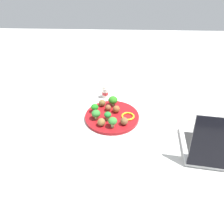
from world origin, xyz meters
name	(u,v)px	position (x,y,z in m)	size (l,w,h in m)	color
ground_plane	(112,118)	(0.00, 0.00, 0.00)	(4.00, 4.00, 0.00)	#B2B2AD
plate	(112,116)	(0.00, 0.00, 0.01)	(0.28, 0.28, 0.02)	maroon
broccoli_floret_back_left	(112,100)	(-0.09, 0.00, 0.05)	(0.05, 0.05, 0.05)	#8CD06B
broccoli_floret_center	(108,115)	(0.04, -0.02, 0.04)	(0.04, 0.04, 0.04)	#A1C572
broccoli_floret_near_rim	(113,121)	(0.09, 0.01, 0.05)	(0.04, 0.04, 0.05)	#A7CB7D
broccoli_floret_front_left	(95,107)	(-0.03, -0.09, 0.04)	(0.04, 0.04, 0.05)	#A9CC66
broccoli_floret_mid_left	(96,114)	(0.03, -0.08, 0.05)	(0.04, 0.04, 0.05)	#ACC073
meatball_back_right	(102,103)	(-0.08, -0.06, 0.03)	(0.04, 0.04, 0.04)	brown
meatball_mid_left	(116,109)	(-0.03, 0.02, 0.03)	(0.04, 0.04, 0.04)	brown
meatball_front_right	(108,108)	(-0.04, -0.02, 0.03)	(0.03, 0.03, 0.03)	brown
meatball_front_left	(101,122)	(0.08, -0.05, 0.04)	(0.04, 0.04, 0.04)	brown
meatball_far_rim	(124,121)	(0.07, 0.06, 0.03)	(0.04, 0.04, 0.04)	brown
pepper_ring_front_left	(128,116)	(0.01, 0.08, 0.02)	(0.07, 0.07, 0.01)	yellow
napkin	(101,155)	(0.26, -0.03, 0.00)	(0.17, 0.12, 0.01)	white
fork	(105,156)	(0.27, -0.01, 0.01)	(0.12, 0.03, 0.01)	silver
knife	(97,155)	(0.27, -0.05, 0.01)	(0.15, 0.02, 0.01)	silver
yogurt_bottle	(105,92)	(-0.20, -0.05, 0.03)	(0.04, 0.04, 0.07)	white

